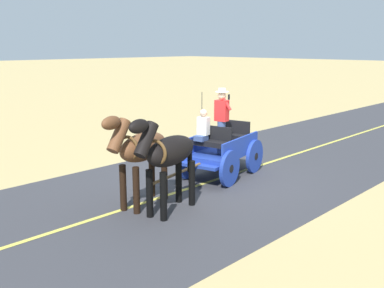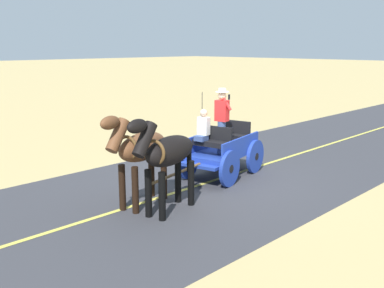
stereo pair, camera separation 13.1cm
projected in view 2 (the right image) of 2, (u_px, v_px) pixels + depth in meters
The scene contains 6 objects.
ground_plane at pixel (219, 179), 12.09m from camera, with size 200.00×200.00×0.00m, color tan.
road_surface at pixel (219, 179), 12.09m from camera, with size 6.67×160.00×0.01m, color #38383D.
road_centre_stripe at pixel (219, 179), 12.09m from camera, with size 0.12×160.00×0.00m, color #DBCC4C.
horse_drawn_carriage at pixel (221, 148), 12.19m from camera, with size 1.89×4.51×2.50m.
horse_near_side at pixel (167, 154), 9.41m from camera, with size 0.87×2.15×2.21m.
horse_off_side at pixel (140, 149), 9.81m from camera, with size 0.92×2.14×2.21m.
Camera 2 is at (-7.69, 8.70, 3.59)m, focal length 41.16 mm.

